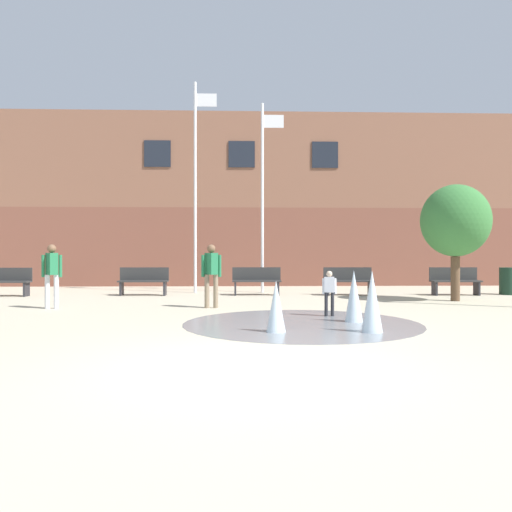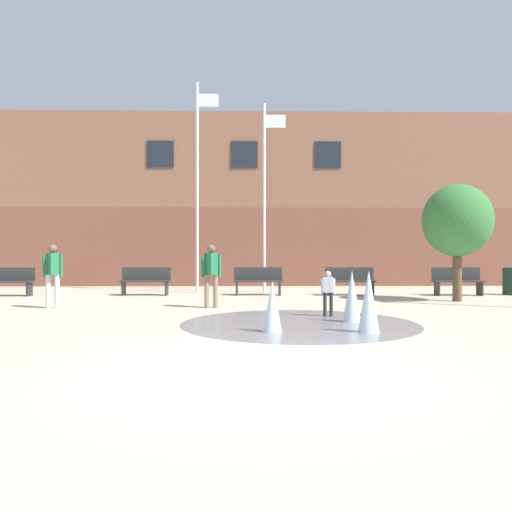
{
  "view_description": "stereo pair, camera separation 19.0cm",
  "coord_description": "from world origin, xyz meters",
  "px_view_note": "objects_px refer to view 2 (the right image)",
  "views": [
    {
      "loc": [
        -0.09,
        -5.97,
        1.36
      ],
      "look_at": [
        0.34,
        6.95,
        1.3
      ],
      "focal_mm": 35.0,
      "sensor_mm": 36.0,
      "label": 1
    },
    {
      "loc": [
        0.1,
        -5.98,
        1.36
      ],
      "look_at": [
        0.34,
        6.95,
        1.3
      ],
      "focal_mm": 35.0,
      "sensor_mm": 36.0,
      "label": 2
    }
  ],
  "objects_px": {
    "park_bench_center": "(258,280)",
    "child_in_fountain": "(328,290)",
    "park_bench_left_of_flagpoles": "(146,281)",
    "adult_in_red": "(53,271)",
    "park_bench_near_trashcan": "(350,281)",
    "teen_by_trashcan": "(211,271)",
    "flagpole_left": "(198,181)",
    "street_tree_near_building": "(457,221)",
    "park_bench_far_right": "(458,281)",
    "flagpole_right": "(265,191)",
    "park_bench_far_left": "(8,281)",
    "trash_can": "(512,281)"
  },
  "relations": [
    {
      "from": "teen_by_trashcan",
      "to": "flagpole_left",
      "type": "distance_m",
      "value": 5.84
    },
    {
      "from": "park_bench_center",
      "to": "park_bench_near_trashcan",
      "type": "distance_m",
      "value": 3.01
    },
    {
      "from": "park_bench_left_of_flagpoles",
      "to": "adult_in_red",
      "type": "relative_size",
      "value": 1.01
    },
    {
      "from": "park_bench_far_left",
      "to": "adult_in_red",
      "type": "distance_m",
      "value": 4.68
    },
    {
      "from": "park_bench_center",
      "to": "park_bench_far_right",
      "type": "height_order",
      "value": "same"
    },
    {
      "from": "park_bench_center",
      "to": "child_in_fountain",
      "type": "xyz_separation_m",
      "value": [
        1.39,
        -5.62,
        0.1
      ]
    },
    {
      "from": "park_bench_near_trashcan",
      "to": "flagpole_left",
      "type": "bearing_deg",
      "value": 166.58
    },
    {
      "from": "park_bench_center",
      "to": "street_tree_near_building",
      "type": "bearing_deg",
      "value": -21.69
    },
    {
      "from": "park_bench_far_left",
      "to": "trash_can",
      "type": "relative_size",
      "value": 1.78
    },
    {
      "from": "adult_in_red",
      "to": "park_bench_near_trashcan",
      "type": "bearing_deg",
      "value": -104.49
    },
    {
      "from": "park_bench_far_right",
      "to": "child_in_fountain",
      "type": "bearing_deg",
      "value": -133.67
    },
    {
      "from": "park_bench_left_of_flagpoles",
      "to": "flagpole_left",
      "type": "relative_size",
      "value": 0.22
    },
    {
      "from": "flagpole_left",
      "to": "trash_can",
      "type": "relative_size",
      "value": 8.17
    },
    {
      "from": "child_in_fountain",
      "to": "park_bench_near_trashcan",
      "type": "bearing_deg",
      "value": 85.86
    },
    {
      "from": "adult_in_red",
      "to": "street_tree_near_building",
      "type": "distance_m",
      "value": 11.06
    },
    {
      "from": "teen_by_trashcan",
      "to": "park_bench_left_of_flagpoles",
      "type": "bearing_deg",
      "value": -1.25
    },
    {
      "from": "park_bench_far_right",
      "to": "child_in_fountain",
      "type": "relative_size",
      "value": 1.62
    },
    {
      "from": "flagpole_left",
      "to": "street_tree_near_building",
      "type": "height_order",
      "value": "flagpole_left"
    },
    {
      "from": "flagpole_right",
      "to": "park_bench_far_right",
      "type": "bearing_deg",
      "value": -12.29
    },
    {
      "from": "park_bench_near_trashcan",
      "to": "park_bench_far_right",
      "type": "height_order",
      "value": "same"
    },
    {
      "from": "park_bench_far_right",
      "to": "adult_in_red",
      "type": "height_order",
      "value": "adult_in_red"
    },
    {
      "from": "child_in_fountain",
      "to": "teen_by_trashcan",
      "type": "distance_m",
      "value": 3.2
    },
    {
      "from": "park_bench_far_left",
      "to": "flagpole_right",
      "type": "bearing_deg",
      "value": 8.79
    },
    {
      "from": "park_bench_far_right",
      "to": "flagpole_left",
      "type": "relative_size",
      "value": 0.22
    },
    {
      "from": "park_bench_center",
      "to": "flagpole_right",
      "type": "bearing_deg",
      "value": 75.84
    },
    {
      "from": "park_bench_left_of_flagpoles",
      "to": "trash_can",
      "type": "height_order",
      "value": "park_bench_left_of_flagpoles"
    },
    {
      "from": "park_bench_near_trashcan",
      "to": "street_tree_near_building",
      "type": "xyz_separation_m",
      "value": [
        2.63,
        -2.12,
        1.82
      ]
    },
    {
      "from": "park_bench_near_trashcan",
      "to": "teen_by_trashcan",
      "type": "distance_m",
      "value": 5.7
    },
    {
      "from": "park_bench_center",
      "to": "flagpole_left",
      "type": "relative_size",
      "value": 0.22
    },
    {
      "from": "teen_by_trashcan",
      "to": "flagpole_right",
      "type": "height_order",
      "value": "flagpole_right"
    },
    {
      "from": "teen_by_trashcan",
      "to": "park_bench_far_right",
      "type": "bearing_deg",
      "value": -98.41
    },
    {
      "from": "adult_in_red",
      "to": "street_tree_near_building",
      "type": "height_order",
      "value": "street_tree_near_building"
    },
    {
      "from": "flagpole_left",
      "to": "trash_can",
      "type": "bearing_deg",
      "value": -6.47
    },
    {
      "from": "child_in_fountain",
      "to": "adult_in_red",
      "type": "distance_m",
      "value": 6.83
    },
    {
      "from": "park_bench_near_trashcan",
      "to": "park_bench_far_right",
      "type": "relative_size",
      "value": 1.0
    },
    {
      "from": "park_bench_far_left",
      "to": "park_bench_far_right",
      "type": "height_order",
      "value": "same"
    },
    {
      "from": "park_bench_left_of_flagpoles",
      "to": "street_tree_near_building",
      "type": "xyz_separation_m",
      "value": [
        9.34,
        -2.25,
        1.82
      ]
    },
    {
      "from": "park_bench_far_right",
      "to": "flagpole_right",
      "type": "xyz_separation_m",
      "value": [
        -6.22,
        1.36,
        3.07
      ]
    },
    {
      "from": "adult_in_red",
      "to": "flagpole_right",
      "type": "bearing_deg",
      "value": -86.85
    },
    {
      "from": "park_bench_left_of_flagpoles",
      "to": "adult_in_red",
      "type": "height_order",
      "value": "adult_in_red"
    },
    {
      "from": "park_bench_near_trashcan",
      "to": "trash_can",
      "type": "bearing_deg",
      "value": 0.31
    },
    {
      "from": "adult_in_red",
      "to": "flagpole_right",
      "type": "xyz_separation_m",
      "value": [
        5.48,
        4.98,
        2.61
      ]
    },
    {
      "from": "park_bench_far_left",
      "to": "teen_by_trashcan",
      "type": "relative_size",
      "value": 1.01
    },
    {
      "from": "child_in_fountain",
      "to": "trash_can",
      "type": "bearing_deg",
      "value": 50.66
    },
    {
      "from": "child_in_fountain",
      "to": "flagpole_right",
      "type": "bearing_deg",
      "value": 111.74
    },
    {
      "from": "park_bench_center",
      "to": "trash_can",
      "type": "bearing_deg",
      "value": -0.68
    },
    {
      "from": "park_bench_center",
      "to": "teen_by_trashcan",
      "type": "xyz_separation_m",
      "value": [
        -1.27,
        -3.87,
        0.45
      ]
    },
    {
      "from": "flagpole_left",
      "to": "park_bench_left_of_flagpoles",
      "type": "bearing_deg",
      "value": -146.26
    },
    {
      "from": "flagpole_right",
      "to": "street_tree_near_building",
      "type": "height_order",
      "value": "flagpole_right"
    },
    {
      "from": "park_bench_left_of_flagpoles",
      "to": "flagpole_right",
      "type": "bearing_deg",
      "value": 15.23
    }
  ]
}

